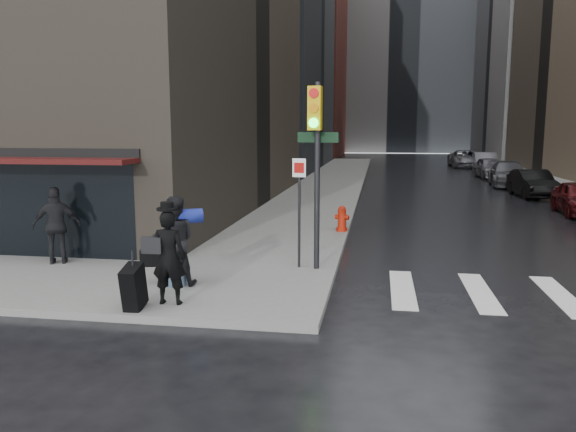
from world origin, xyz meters
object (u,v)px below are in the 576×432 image
object	(u,v)px
traffic_light	(315,150)
parked_car_4	(490,168)
parked_car_5	(485,162)
parked_car_3	(508,174)
man_greycoat	(57,225)
man_overcoat	(162,262)
parked_car_2	(533,184)
parked_car_6	(465,159)
man_jeans	(174,241)
fire_hydrant	(342,220)

from	to	relation	value
traffic_light	parked_car_4	bearing A→B (deg)	80.92
parked_car_5	parked_car_3	bearing A→B (deg)	-89.44
man_greycoat	man_overcoat	bearing A→B (deg)	119.53
man_overcoat	parked_car_4	bearing A→B (deg)	-113.55
parked_car_4	parked_car_2	bearing A→B (deg)	-93.06
traffic_light	man_overcoat	bearing A→B (deg)	-119.56
parked_car_3	parked_car_5	size ratio (longest dim) A/B	1.06
traffic_light	parked_car_2	size ratio (longest dim) A/B	1.01
parked_car_3	parked_car_4	xyz separation A→B (m)	(-0.00, 5.71, 0.00)
traffic_light	parked_car_5	distance (m)	35.45
parked_car_3	parked_car_6	size ratio (longest dim) A/B	0.92
man_jeans	traffic_light	bearing A→B (deg)	-164.23
man_overcoat	parked_car_4	distance (m)	33.50
fire_hydrant	parked_car_5	xyz separation A→B (m)	(9.45, 28.90, 0.27)
parked_car_2	parked_car_4	bearing A→B (deg)	86.63
parked_car_4	parked_car_5	distance (m)	5.75
parked_car_4	parked_car_6	size ratio (longest dim) A/B	0.78
fire_hydrant	parked_car_6	bearing A→B (deg)	75.77
parked_car_5	man_greycoat	bearing A→B (deg)	-111.19
traffic_light	fire_hydrant	xyz separation A→B (m)	(0.32, 5.10, -2.41)
parked_car_2	parked_car_5	xyz separation A→B (m)	(0.69, 17.14, 0.09)
parked_car_2	parked_car_5	bearing A→B (deg)	84.58
man_jeans	parked_car_6	size ratio (longest dim) A/B	0.34
man_overcoat	parked_car_6	xyz separation A→B (m)	(11.57, 42.85, -0.21)
parked_car_2	parked_car_6	world-z (taller)	parked_car_6
man_overcoat	fire_hydrant	xyz separation A→B (m)	(2.79, 8.24, -0.45)
parked_car_2	parked_car_6	xyz separation A→B (m)	(0.02, 22.86, 0.07)
fire_hydrant	parked_car_5	distance (m)	30.41
traffic_light	parked_car_3	world-z (taller)	traffic_light
fire_hydrant	parked_car_3	bearing A→B (deg)	63.23
parked_car_5	parked_car_2	bearing A→B (deg)	-88.55
fire_hydrant	parked_car_4	world-z (taller)	parked_car_4
man_jeans	man_overcoat	bearing A→B (deg)	83.96
fire_hydrant	parked_car_5	bearing A→B (deg)	71.89
man_jeans	parked_car_2	world-z (taller)	man_jeans
man_greycoat	parked_car_3	world-z (taller)	man_greycoat
parked_car_2	parked_car_5	world-z (taller)	parked_car_5
man_greycoat	parked_car_5	distance (m)	37.95
parked_car_4	man_jeans	bearing A→B (deg)	-114.36
parked_car_3	parked_car_5	xyz separation A→B (m)	(0.64, 11.43, 0.05)
parked_car_5	traffic_light	bearing A→B (deg)	-102.28
fire_hydrant	parked_car_2	bearing A→B (deg)	53.31
fire_hydrant	parked_car_3	world-z (taller)	parked_car_3
man_overcoat	parked_car_3	bearing A→B (deg)	-117.59
man_jeans	parked_car_2	distance (m)	22.08
man_overcoat	man_greycoat	world-z (taller)	man_overcoat
parked_car_2	parked_car_3	distance (m)	5.71
parked_car_2	parked_car_3	xyz separation A→B (m)	(0.05, 5.71, 0.03)
man_overcoat	man_jeans	size ratio (longest dim) A/B	1.04
parked_car_3	parked_car_4	world-z (taller)	same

